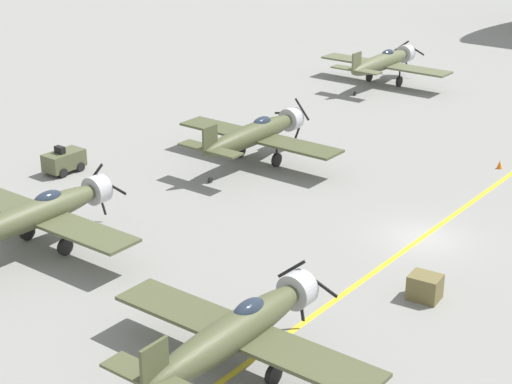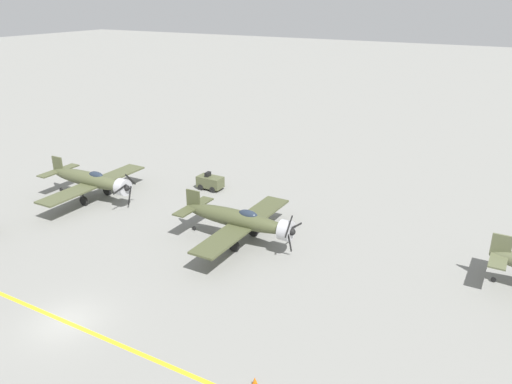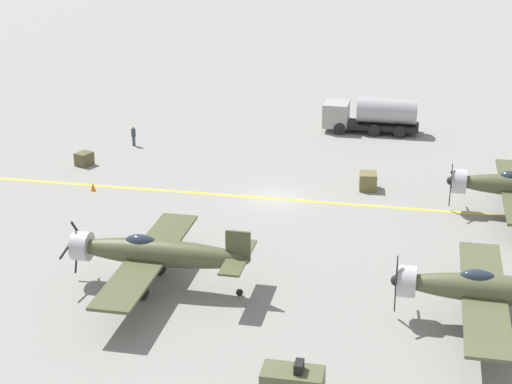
% 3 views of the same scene
% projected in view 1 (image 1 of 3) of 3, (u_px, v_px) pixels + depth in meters
% --- Properties ---
extents(ground_plane, '(400.00, 400.00, 0.00)m').
position_uv_depth(ground_plane, '(422.00, 238.00, 45.41)').
color(ground_plane, gray).
extents(taxiway_stripe, '(0.30, 160.00, 0.01)m').
position_uv_depth(taxiway_stripe, '(422.00, 238.00, 45.40)').
color(taxiway_stripe, yellow).
rests_on(taxiway_stripe, ground).
extents(airplane_near_left, '(12.00, 9.98, 3.65)m').
position_uv_depth(airplane_near_left, '(38.00, 214.00, 43.33)').
color(airplane_near_left, '#505537').
rests_on(airplane_near_left, ground).
extents(airplane_far_left, '(12.00, 9.98, 3.65)m').
position_uv_depth(airplane_far_left, '(383.00, 62.00, 74.42)').
color(airplane_far_left, '#5A6041').
rests_on(airplane_far_left, ground).
extents(airplane_mid_left, '(12.00, 9.98, 3.65)m').
position_uv_depth(airplane_mid_left, '(255.00, 134.00, 55.52)').
color(airplane_mid_left, '#4A4F30').
rests_on(airplane_mid_left, ground).
extents(airplane_near_center, '(12.00, 9.98, 3.65)m').
position_uv_depth(airplane_near_center, '(237.00, 331.00, 32.74)').
color(airplane_near_center, '#4C5132').
rests_on(airplane_near_center, ground).
extents(tow_tractor, '(1.57, 2.60, 1.79)m').
position_uv_depth(tow_tractor, '(64.00, 160.00, 54.39)').
color(tow_tractor, '#515638').
rests_on(tow_tractor, ground).
extents(supply_crate_by_tanker, '(1.53, 1.32, 1.18)m').
position_uv_depth(supply_crate_by_tanker, '(425.00, 287.00, 39.01)').
color(supply_crate_by_tanker, brown).
rests_on(supply_crate_by_tanker, ground).
extents(traffic_cone, '(0.36, 0.36, 0.55)m').
position_uv_depth(traffic_cone, '(500.00, 164.00, 55.20)').
color(traffic_cone, orange).
rests_on(traffic_cone, ground).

